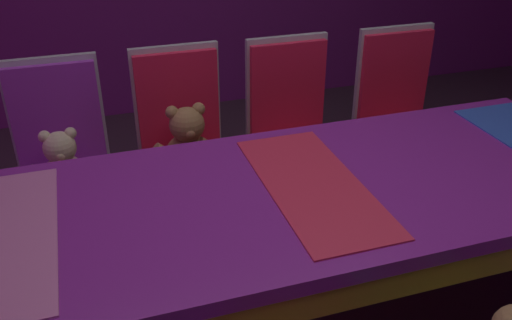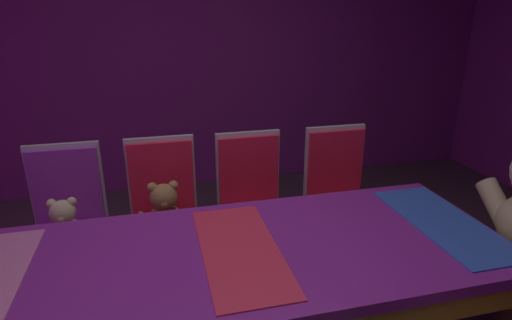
{
  "view_description": "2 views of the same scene",
  "coord_description": "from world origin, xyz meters",
  "px_view_note": "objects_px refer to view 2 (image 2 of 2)",
  "views": [
    {
      "loc": [
        1.49,
        -0.69,
        1.73
      ],
      "look_at": [
        -0.01,
        -0.2,
        0.87
      ],
      "focal_mm": 39.04,
      "sensor_mm": 36.0,
      "label": 1
    },
    {
      "loc": [
        1.49,
        -0.3,
        1.69
      ],
      "look_at": [
        0.04,
        0.06,
        1.15
      ],
      "focal_mm": 29.17,
      "sensor_mm": 36.0,
      "label": 2
    }
  ],
  "objects_px": {
    "teddy_left_1": "(165,213)",
    "chair_left_2": "(251,194)",
    "banquet_table": "(240,267)",
    "chair_left_3": "(337,185)",
    "chair_left_0": "(69,211)",
    "chair_left_1": "(164,202)",
    "teddy_left_0": "(65,226)"
  },
  "relations": [
    {
      "from": "teddy_left_1",
      "to": "chair_left_2",
      "type": "bearing_deg",
      "value": 103.12
    },
    {
      "from": "teddy_left_1",
      "to": "chair_left_2",
      "type": "distance_m",
      "value": 0.55
    },
    {
      "from": "chair_left_1",
      "to": "chair_left_0",
      "type": "bearing_deg",
      "value": -90.1
    },
    {
      "from": "banquet_table",
      "to": "chair_left_3",
      "type": "relative_size",
      "value": 2.38
    },
    {
      "from": "chair_left_0",
      "to": "chair_left_1",
      "type": "height_order",
      "value": "same"
    },
    {
      "from": "chair_left_1",
      "to": "chair_left_3",
      "type": "distance_m",
      "value": 1.13
    },
    {
      "from": "chair_left_0",
      "to": "chair_left_2",
      "type": "xyz_separation_m",
      "value": [
        0.02,
        1.08,
        0.0
      ]
    },
    {
      "from": "teddy_left_1",
      "to": "banquet_table",
      "type": "bearing_deg",
      "value": 21.96
    },
    {
      "from": "teddy_left_1",
      "to": "chair_left_2",
      "type": "relative_size",
      "value": 0.34
    },
    {
      "from": "teddy_left_0",
      "to": "teddy_left_1",
      "type": "bearing_deg",
      "value": 89.59
    },
    {
      "from": "chair_left_0",
      "to": "chair_left_3",
      "type": "xyz_separation_m",
      "value": [
        0.03,
        1.67,
        0.0
      ]
    },
    {
      "from": "chair_left_0",
      "to": "teddy_left_0",
      "type": "distance_m",
      "value": 0.14
    },
    {
      "from": "chair_left_1",
      "to": "chair_left_3",
      "type": "xyz_separation_m",
      "value": [
        0.03,
        1.13,
        0.0
      ]
    },
    {
      "from": "teddy_left_0",
      "to": "chair_left_2",
      "type": "distance_m",
      "value": 1.09
    },
    {
      "from": "chair_left_0",
      "to": "teddy_left_1",
      "type": "xyz_separation_m",
      "value": [
        0.15,
        0.54,
        -0.0
      ]
    },
    {
      "from": "teddy_left_0",
      "to": "chair_left_0",
      "type": "bearing_deg",
      "value": 180.0
    },
    {
      "from": "banquet_table",
      "to": "teddy_left_0",
      "type": "relative_size",
      "value": 7.99
    },
    {
      "from": "teddy_left_1",
      "to": "chair_left_2",
      "type": "height_order",
      "value": "chair_left_2"
    },
    {
      "from": "chair_left_0",
      "to": "teddy_left_1",
      "type": "distance_m",
      "value": 0.56
    },
    {
      "from": "chair_left_2",
      "to": "chair_left_3",
      "type": "xyz_separation_m",
      "value": [
        0.01,
        0.59,
        0.0
      ]
    },
    {
      "from": "banquet_table",
      "to": "chair_left_3",
      "type": "height_order",
      "value": "chair_left_3"
    },
    {
      "from": "banquet_table",
      "to": "chair_left_3",
      "type": "distance_m",
      "value": 1.19
    },
    {
      "from": "teddy_left_1",
      "to": "chair_left_2",
      "type": "xyz_separation_m",
      "value": [
        -0.13,
        0.54,
        0.0
      ]
    },
    {
      "from": "chair_left_1",
      "to": "chair_left_2",
      "type": "height_order",
      "value": "same"
    },
    {
      "from": "banquet_table",
      "to": "chair_left_2",
      "type": "relative_size",
      "value": 2.38
    },
    {
      "from": "chair_left_1",
      "to": "teddy_left_1",
      "type": "height_order",
      "value": "chair_left_1"
    },
    {
      "from": "chair_left_0",
      "to": "teddy_left_1",
      "type": "relative_size",
      "value": 2.93
    },
    {
      "from": "teddy_left_1",
      "to": "chair_left_3",
      "type": "bearing_deg",
      "value": 96.06
    },
    {
      "from": "chair_left_0",
      "to": "chair_left_1",
      "type": "xyz_separation_m",
      "value": [
        0.0,
        0.54,
        0.0
      ]
    },
    {
      "from": "chair_left_0",
      "to": "teddy_left_0",
      "type": "xyz_separation_m",
      "value": [
        0.14,
        -0.0,
        -0.02
      ]
    },
    {
      "from": "chair_left_0",
      "to": "teddy_left_0",
      "type": "height_order",
      "value": "chair_left_0"
    },
    {
      "from": "teddy_left_1",
      "to": "chair_left_3",
      "type": "relative_size",
      "value": 0.34
    }
  ]
}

